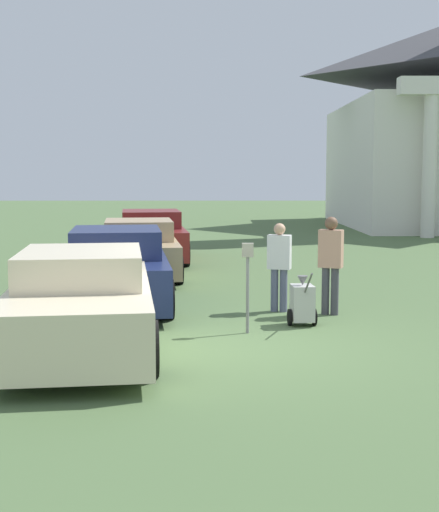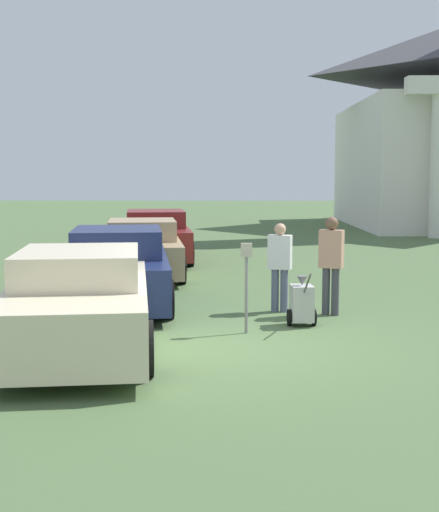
# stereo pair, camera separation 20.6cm
# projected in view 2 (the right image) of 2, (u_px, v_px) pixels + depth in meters

# --- Properties ---
(ground_plane) EXTENTS (120.00, 120.00, 0.00)m
(ground_plane) POSITION_uv_depth(u_px,v_px,m) (239.00, 345.00, 10.63)
(ground_plane) COLOR #4C663D
(parked_car_cream) EXTENTS (2.52, 5.34, 1.46)m
(parked_car_cream) POSITION_uv_depth(u_px,v_px,m) (81.00, 301.00, 10.34)
(parked_car_cream) COLOR beige
(parked_car_cream) RESTS_ON ground_plane
(parked_car_navy) EXTENTS (2.48, 5.16, 1.50)m
(parked_car_navy) POSITION_uv_depth(u_px,v_px,m) (118.00, 269.00, 13.88)
(parked_car_navy) COLOR #19234C
(parked_car_navy) RESTS_ON ground_plane
(parked_car_tan) EXTENTS (2.42, 4.93, 1.42)m
(parked_car_tan) POSITION_uv_depth(u_px,v_px,m) (142.00, 250.00, 17.82)
(parked_car_tan) COLOR tan
(parked_car_tan) RESTS_ON ground_plane
(parked_car_maroon) EXTENTS (2.49, 5.32, 1.49)m
(parked_car_maroon) POSITION_uv_depth(u_px,v_px,m) (156.00, 237.00, 21.12)
(parked_car_maroon) COLOR maroon
(parked_car_maroon) RESTS_ON ground_plane
(parking_meter) EXTENTS (0.18, 0.09, 1.45)m
(parking_meter) POSITION_uv_depth(u_px,v_px,m) (246.00, 271.00, 11.30)
(parking_meter) COLOR slate
(parking_meter) RESTS_ON ground_plane
(person_worker) EXTENTS (0.46, 0.33, 1.64)m
(person_worker) POSITION_uv_depth(u_px,v_px,m) (280.00, 262.00, 13.11)
(person_worker) COLOR #515670
(person_worker) RESTS_ON ground_plane
(person_supervisor) EXTENTS (0.47, 0.37, 1.78)m
(person_supervisor) POSITION_uv_depth(u_px,v_px,m) (331.00, 259.00, 12.79)
(person_supervisor) COLOR #3F3F47
(person_supervisor) RESTS_ON ground_plane
(equipment_cart) EXTENTS (0.49, 1.00, 1.00)m
(equipment_cart) POSITION_uv_depth(u_px,v_px,m) (302.00, 303.00, 11.94)
(equipment_cart) COLOR #B2B2AD
(equipment_cart) RESTS_ON ground_plane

